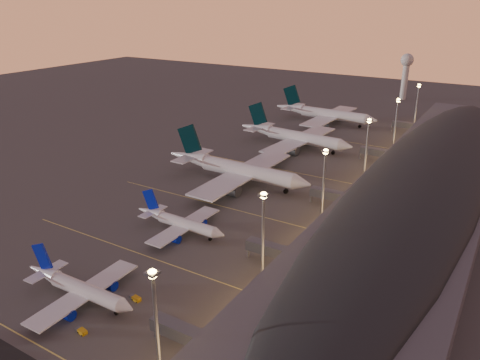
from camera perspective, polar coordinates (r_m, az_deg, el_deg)
name	(u,v)px	position (r m, az deg, el deg)	size (l,w,h in m)	color
ground	(156,248)	(142.39, -10.25, -8.14)	(700.00, 700.00, 0.00)	#464441
airliner_narrow_south	(79,288)	(123.45, -19.07, -12.34)	(34.79, 30.99, 12.46)	silver
airliner_narrow_north	(180,222)	(149.30, -7.36, -5.14)	(33.76, 30.05, 12.10)	silver
airliner_wide_near	(236,169)	(186.65, -0.54, 1.35)	(65.35, 59.33, 20.96)	silver
airliner_wide_mid	(294,136)	(233.76, 6.58, 5.29)	(62.19, 56.85, 19.89)	silver
airliner_wide_far	(325,114)	(283.08, 10.26, 7.96)	(63.60, 57.89, 20.37)	silver
terminal_building	(427,183)	(175.88, 21.83, -0.36)	(56.35, 255.00, 17.46)	#515156
light_masts	(350,153)	(171.49, 13.32, 3.22)	(2.20, 217.20, 25.90)	gray
radar_tower	(406,69)	(362.05, 19.60, 12.66)	(9.00, 9.00, 32.50)	silver
lane_markings	(228,201)	(170.76, -1.45, -2.58)	(90.00, 180.36, 0.00)	#D8C659
baggage_tug_a	(81,331)	(114.31, -18.77, -17.03)	(3.33, 1.73, 0.95)	#C78E0F
baggage_tug_b	(135,298)	(121.10, -12.64, -13.89)	(3.50, 1.81, 1.00)	#C78E0F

